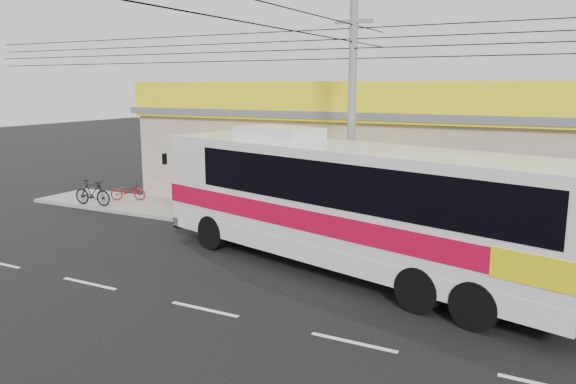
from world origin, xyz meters
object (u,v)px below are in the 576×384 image
coach_bus (354,199)px  motorbike_red (128,191)px  utility_pole (353,42)px  motorbike_dark (92,193)px

coach_bus → motorbike_red: 13.89m
coach_bus → motorbike_red: size_ratio=8.39×
utility_pole → coach_bus: bearing=-66.4°
motorbike_red → utility_pole: 13.76m
motorbike_dark → utility_pole: utility_pole is taller
motorbike_dark → motorbike_red: bearing=-26.5°
motorbike_dark → coach_bus: bearing=-107.0°
motorbike_red → utility_pole: size_ratio=0.05×
coach_bus → utility_pole: size_ratio=0.41×
coach_bus → utility_pole: bearing=129.1°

